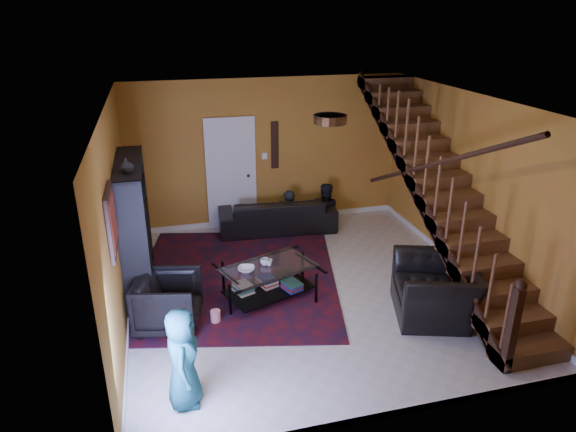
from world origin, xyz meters
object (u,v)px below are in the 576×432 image
armchair_left (168,302)px  armchair_right (435,289)px  bookshelf (136,231)px  sofa (277,214)px  coffee_table (269,280)px

armchair_left → armchair_right: armchair_right is taller
bookshelf → armchair_right: size_ratio=1.69×
bookshelf → armchair_left: (0.35, -1.07, -0.59)m
bookshelf → armchair_left: 1.28m
bookshelf → armchair_right: bookshelf is taller
sofa → armchair_right: size_ratio=1.85×
armchair_right → coffee_table: bearing=-98.0°
armchair_left → armchair_right: size_ratio=0.69×
armchair_left → coffee_table: (1.44, 0.40, -0.08)m
coffee_table → bookshelf: bearing=159.3°
sofa → armchair_left: 3.50m
coffee_table → sofa: bearing=73.7°
sofa → coffee_table: size_ratio=1.48×
bookshelf → armchair_right: 4.29m
armchair_left → coffee_table: bearing=-60.8°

